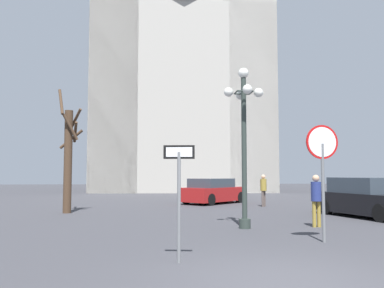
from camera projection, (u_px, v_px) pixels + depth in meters
name	position (u px, v px, depth m)	size (l,w,h in m)	color
ground_plane	(286.00, 282.00, 6.37)	(120.00, 120.00, 0.00)	#38383D
cathedral	(183.00, 77.00, 40.27)	(17.49, 11.87, 33.67)	#ADA89E
stop_sign	(322.00, 158.00, 10.21)	(0.86, 0.12, 2.92)	slate
one_way_arrow_sign	(179.00, 188.00, 7.84)	(0.60, 0.13, 2.25)	slate
street_lamp	(244.00, 131.00, 12.82)	(1.27, 1.27, 5.06)	#2D3833
bare_tree	(68.00, 156.00, 17.70)	(1.11, 1.11, 5.43)	#473323
parked_car_near_black	(367.00, 199.00, 15.94)	(2.75, 4.65, 1.54)	black
parked_car_far_red	(213.00, 192.00, 23.22)	(4.27, 4.17, 1.42)	maroon
pedestrian_walking	(263.00, 187.00, 21.01)	(0.32, 0.32, 1.64)	#594C47
pedestrian_standing	(316.00, 195.00, 12.98)	(0.32, 0.32, 1.66)	olive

